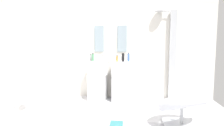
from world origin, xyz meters
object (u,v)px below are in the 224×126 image
object	(u,v)px
lounge_chair	(182,105)
soap_bottle_blue	(129,57)
shower_column	(172,54)
soap_bottle_black	(123,58)
soap_bottle_grey	(91,58)
soap_bottle_white	(102,59)
soap_bottle_green	(93,57)
pedestal_sink_right	(121,79)
pedestal_sink_left	(98,79)
towel_rack	(22,81)
magazine_teal	(116,124)
soap_bottle_amber	(117,59)

from	to	relation	value
lounge_chair	soap_bottle_blue	size ratio (longest dim) A/B	5.47
shower_column	soap_bottle_black	size ratio (longest dim) A/B	10.85
soap_bottle_grey	soap_bottle_blue	distance (m)	0.87
soap_bottle_white	soap_bottle_green	size ratio (longest dim) A/B	0.76
pedestal_sink_right	soap_bottle_black	bearing A→B (deg)	-67.08
soap_bottle_green	lounge_chair	bearing A→B (deg)	-35.82
pedestal_sink_left	soap_bottle_green	distance (m)	0.52
pedestal_sink_right	soap_bottle_blue	world-z (taller)	soap_bottle_blue
lounge_chair	soap_bottle_white	xyz separation A→B (m)	(-1.46, 1.19, 0.63)
shower_column	soap_bottle_white	xyz separation A→B (m)	(-1.57, -0.29, -0.10)
soap_bottle_white	soap_bottle_blue	xyz separation A→B (m)	(0.59, 0.04, 0.03)
pedestal_sink_left	towel_rack	distance (m)	1.61
lounge_chair	soap_bottle_white	world-z (taller)	soap_bottle_white
shower_column	soap_bottle_grey	bearing A→B (deg)	-174.57
magazine_teal	soap_bottle_amber	world-z (taller)	soap_bottle_amber
pedestal_sink_right	soap_bottle_blue	size ratio (longest dim) A/B	5.24
shower_column	soap_bottle_white	distance (m)	1.60
magazine_teal	soap_bottle_white	xyz separation A→B (m)	(-0.44, 1.27, 0.95)
pedestal_sink_right	soap_bottle_grey	xyz separation A→B (m)	(-0.71, 0.02, 0.49)
magazine_teal	soap_bottle_blue	bearing A→B (deg)	82.61
towel_rack	soap_bottle_black	size ratio (longest dim) A/B	5.03
soap_bottle_blue	soap_bottle_amber	bearing A→B (deg)	-161.76
pedestal_sink_left	soap_bottle_blue	size ratio (longest dim) A/B	5.24
magazine_teal	soap_bottle_white	size ratio (longest dim) A/B	1.62
pedestal_sink_right	shower_column	bearing A→B (deg)	9.62
soap_bottle_green	soap_bottle_black	size ratio (longest dim) A/B	0.94
towel_rack	soap_bottle_white	distance (m)	1.68
pedestal_sink_right	soap_bottle_amber	xyz separation A→B (m)	(-0.09, -0.14, 0.48)
soap_bottle_amber	soap_bottle_black	size ratio (longest dim) A/B	0.74
pedestal_sink_left	pedestal_sink_right	xyz separation A→B (m)	(0.55, 0.00, 0.00)
soap_bottle_amber	towel_rack	bearing A→B (deg)	-151.76
towel_rack	soap_bottle_amber	world-z (taller)	soap_bottle_amber
soap_bottle_black	pedestal_sink_right	bearing A→B (deg)	112.92
pedestal_sink_right	soap_bottle_white	bearing A→B (deg)	-167.44
pedestal_sink_left	soap_bottle_black	bearing A→B (deg)	-9.82
pedestal_sink_left	magazine_teal	bearing A→B (deg)	-67.57
pedestal_sink_right	lounge_chair	xyz separation A→B (m)	(1.03, -1.29, -0.14)
shower_column	magazine_teal	bearing A→B (deg)	-126.05
pedestal_sink_right	soap_bottle_green	bearing A→B (deg)	-172.71
soap_bottle_amber	pedestal_sink_right	bearing A→B (deg)	58.32
shower_column	magazine_teal	size ratio (longest dim) A/B	9.33
soap_bottle_amber	soap_bottle_black	world-z (taller)	soap_bottle_black
soap_bottle_grey	pedestal_sink_left	bearing A→B (deg)	-6.32
pedestal_sink_left	shower_column	size ratio (longest dim) A/B	0.49
soap_bottle_amber	shower_column	bearing A→B (deg)	15.21
pedestal_sink_left	soap_bottle_white	distance (m)	0.51
magazine_teal	soap_bottle_amber	xyz separation A→B (m)	(-0.10, 1.22, 0.95)
magazine_teal	soap_bottle_black	xyz separation A→B (m)	(0.03, 1.26, 0.98)
pedestal_sink_right	soap_bottle_white	xyz separation A→B (m)	(-0.43, -0.09, 0.48)
magazine_teal	soap_bottle_green	distance (m)	1.73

